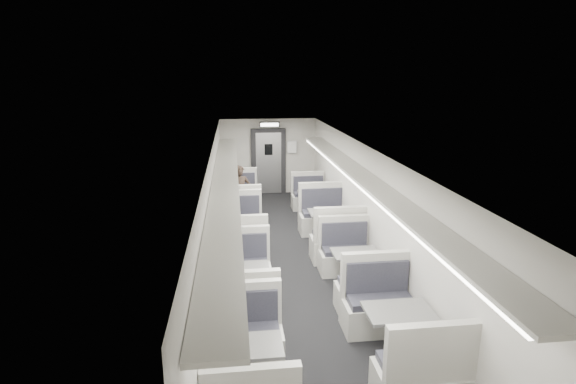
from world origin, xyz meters
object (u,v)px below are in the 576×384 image
object	(u,v)px
booth_right_c	(355,270)
vestibule_door	(269,162)
passenger	(241,193)
exit_sign	(269,125)
booth_right_d	(398,335)
booth_right_b	(330,228)
booth_left_c	(244,287)
booth_left_d	(249,370)
booth_left_b	(241,235)
booth_left_a	(239,204)
booth_right_a	(313,204)

from	to	relation	value
booth_right_c	vestibule_door	xyz separation A→B (m)	(-1.00, 6.84, 0.67)
passenger	exit_sign	distance (m)	2.79
booth_right_c	booth_right_d	world-z (taller)	booth_right_d
booth_right_c	exit_sign	size ratio (longest dim) A/B	3.31
booth_right_d	passenger	world-z (taller)	passenger
vestibule_door	booth_right_b	bearing A→B (deg)	-77.89
passenger	exit_sign	bearing A→B (deg)	50.32
booth_left_c	exit_sign	bearing A→B (deg)	81.61
booth_left_d	booth_right_c	distance (m)	3.24
booth_left_b	booth_left_a	bearing A→B (deg)	90.00
exit_sign	booth_left_d	bearing A→B (deg)	-96.41
booth_left_d	passenger	xyz separation A→B (m)	(0.05, 6.78, 0.38)
booth_left_c	booth_left_d	bearing A→B (deg)	-90.00
booth_left_a	booth_left_d	size ratio (longest dim) A/B	1.10
booth_right_a	booth_right_c	world-z (taller)	booth_right_c
booth_left_b	booth_left_c	distance (m)	2.48
booth_left_c	booth_right_d	world-z (taller)	booth_right_d
booth_right_d	booth_right_a	bearing A→B (deg)	90.00
booth_left_c	booth_right_b	xyz separation A→B (m)	(2.00, 2.61, 0.04)
booth_right_b	booth_left_b	bearing A→B (deg)	-176.41
booth_left_a	booth_left_c	size ratio (longest dim) A/B	1.07
booth_left_b	booth_right_c	world-z (taller)	booth_left_b
booth_left_a	booth_right_b	bearing A→B (deg)	-47.44
booth_left_c	vestibule_door	world-z (taller)	vestibule_door
passenger	booth_left_a	bearing A→B (deg)	96.98
booth_left_b	booth_right_d	world-z (taller)	booth_right_d
booth_right_b	booth_left_c	bearing A→B (deg)	-127.50
booth_left_b	exit_sign	xyz separation A→B (m)	(1.00, 4.30, 1.90)
booth_left_b	booth_right_a	size ratio (longest dim) A/B	1.08
booth_left_d	booth_right_c	size ratio (longest dim) A/B	0.97
booth_right_d	passenger	bearing A→B (deg)	107.08
booth_left_b	passenger	world-z (taller)	passenger
booth_right_b	booth_right_d	bearing A→B (deg)	-90.00
exit_sign	booth_left_b	bearing A→B (deg)	-103.09
booth_left_b	booth_left_c	world-z (taller)	booth_left_b
booth_left_c	booth_left_b	bearing A→B (deg)	90.00
booth_left_b	vestibule_door	size ratio (longest dim) A/B	1.01
booth_left_c	booth_right_c	size ratio (longest dim) A/B	1.00
booth_right_a	vestibule_door	size ratio (longest dim) A/B	0.93
booth_left_c	vestibule_door	xyz separation A→B (m)	(1.00, 7.27, 0.67)
booth_left_a	booth_right_b	world-z (taller)	booth_right_b
booth_right_d	vestibule_door	xyz separation A→B (m)	(-1.00, 8.95, 0.65)
booth_left_c	booth_right_d	bearing A→B (deg)	-40.06
booth_right_a	passenger	size ratio (longest dim) A/B	1.34
booth_right_b	booth_right_c	xyz separation A→B (m)	(0.00, -2.18, -0.04)
booth_right_a	passenger	distance (m)	1.99
booth_right_b	booth_right_d	world-z (taller)	booth_right_b
booth_left_b	booth_right_b	size ratio (longest dim) A/B	0.93
booth_left_a	booth_right_d	size ratio (longest dim) A/B	1.00
booth_left_c	booth_right_a	bearing A→B (deg)	67.16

